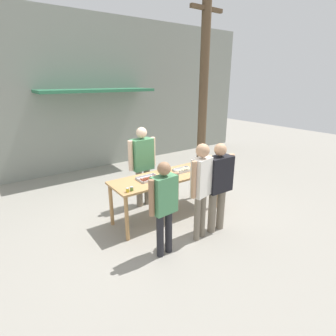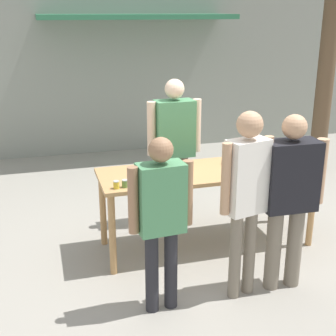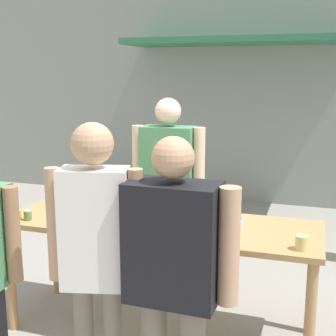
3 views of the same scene
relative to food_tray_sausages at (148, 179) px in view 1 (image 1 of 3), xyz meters
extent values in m
plane|color=gray|center=(0.44, -0.03, -0.90)|extent=(24.00, 24.00, 0.00)
cube|color=gray|center=(0.44, 3.97, 1.35)|extent=(12.00, 0.12, 4.50)
cube|color=#2D704C|center=(0.44, 3.42, 1.50)|extent=(3.20, 1.00, 0.08)
cube|color=tan|center=(0.44, -0.03, -0.03)|extent=(2.33, 0.78, 0.04)
cylinder|color=tan|center=(-0.66, -0.35, -0.48)|extent=(0.07, 0.07, 0.85)
cylinder|color=tan|center=(1.54, -0.35, -0.48)|extent=(0.07, 0.07, 0.85)
cylinder|color=tan|center=(-0.66, 0.30, -0.48)|extent=(0.07, 0.07, 0.85)
cylinder|color=tan|center=(1.54, 0.30, -0.48)|extent=(0.07, 0.07, 0.85)
cube|color=silver|center=(0.00, 0.00, -0.01)|extent=(0.41, 0.31, 0.01)
cube|color=silver|center=(0.00, -0.15, 0.01)|extent=(0.41, 0.01, 0.03)
cube|color=silver|center=(0.00, 0.15, 0.01)|extent=(0.41, 0.01, 0.03)
cube|color=silver|center=(-0.20, 0.00, 0.01)|extent=(0.01, 0.31, 0.03)
cube|color=silver|center=(0.20, 0.00, 0.01)|extent=(0.01, 0.31, 0.03)
cylinder|color=brown|center=(-0.17, 0.01, 0.01)|extent=(0.03, 0.13, 0.02)
cylinder|color=brown|center=(-0.13, 0.00, 0.01)|extent=(0.03, 0.14, 0.03)
cylinder|color=brown|center=(-0.09, -0.01, 0.01)|extent=(0.04, 0.13, 0.03)
cylinder|color=brown|center=(-0.05, 0.01, 0.01)|extent=(0.03, 0.11, 0.03)
cylinder|color=brown|center=(-0.02, -0.01, 0.01)|extent=(0.03, 0.13, 0.03)
cylinder|color=brown|center=(0.02, -0.01, 0.01)|extent=(0.03, 0.12, 0.03)
cylinder|color=brown|center=(0.06, 0.00, 0.00)|extent=(0.02, 0.13, 0.02)
cylinder|color=brown|center=(0.09, 0.00, 0.01)|extent=(0.04, 0.15, 0.03)
cylinder|color=brown|center=(0.13, 0.00, 0.01)|extent=(0.03, 0.13, 0.02)
cylinder|color=brown|center=(0.17, 0.00, 0.01)|extent=(0.04, 0.14, 0.03)
cube|color=silver|center=(0.85, 0.00, -0.01)|extent=(0.38, 0.26, 0.01)
cube|color=silver|center=(0.85, -0.13, 0.01)|extent=(0.38, 0.01, 0.03)
cube|color=silver|center=(0.85, 0.13, 0.01)|extent=(0.38, 0.01, 0.03)
cube|color=silver|center=(0.66, 0.00, 0.01)|extent=(0.01, 0.26, 0.03)
cube|color=silver|center=(1.03, 0.00, 0.01)|extent=(0.01, 0.26, 0.03)
ellipsoid|color=beige|center=(0.70, 0.00, 0.01)|extent=(0.06, 0.10, 0.04)
ellipsoid|color=beige|center=(0.76, 0.00, 0.01)|extent=(0.07, 0.11, 0.04)
ellipsoid|color=beige|center=(0.82, 0.00, 0.02)|extent=(0.08, 0.12, 0.05)
ellipsoid|color=beige|center=(0.87, 0.01, 0.02)|extent=(0.08, 0.13, 0.05)
ellipsoid|color=beige|center=(0.93, -0.01, 0.02)|extent=(0.06, 0.11, 0.05)
ellipsoid|color=beige|center=(0.99, 0.00, 0.01)|extent=(0.06, 0.10, 0.04)
cylinder|color=gold|center=(-0.60, -0.31, 0.02)|extent=(0.06, 0.06, 0.07)
cylinder|color=#B2B2B7|center=(-0.60, -0.31, 0.06)|extent=(0.06, 0.06, 0.01)
cylinder|color=#567A38|center=(-0.52, -0.30, 0.02)|extent=(0.06, 0.06, 0.07)
cylinder|color=#B2B2B7|center=(-0.52, -0.30, 0.06)|extent=(0.06, 0.06, 0.01)
cylinder|color=#DBC67A|center=(1.46, -0.29, 0.03)|extent=(0.09, 0.09, 0.09)
cylinder|color=#756B5B|center=(0.17, 0.68, -0.48)|extent=(0.14, 0.14, 0.84)
cylinder|color=#756B5B|center=(0.37, 0.69, -0.48)|extent=(0.14, 0.14, 0.84)
cube|color=#478456|center=(0.27, 0.69, 0.28)|extent=(0.46, 0.27, 0.67)
sphere|color=beige|center=(0.27, 0.69, 0.74)|extent=(0.23, 0.23, 0.23)
cylinder|color=beige|center=(-0.01, 0.68, 0.29)|extent=(0.10, 0.10, 0.64)
cylinder|color=beige|center=(0.55, 0.69, 0.29)|extent=(0.10, 0.10, 0.64)
cylinder|color=#232328|center=(-0.27, -1.03, -0.53)|extent=(0.12, 0.12, 0.75)
cylinder|color=#232328|center=(-0.44, -1.04, -0.53)|extent=(0.12, 0.12, 0.75)
cube|color=#478456|center=(-0.35, -1.04, 0.14)|extent=(0.40, 0.24, 0.59)
sphere|color=#936B4C|center=(-0.35, -1.04, 0.56)|extent=(0.20, 0.20, 0.20)
cylinder|color=#936B4C|center=(-0.12, -1.02, 0.16)|extent=(0.09, 0.09, 0.56)
cylinder|color=#936B4C|center=(-0.59, -1.05, 0.16)|extent=(0.09, 0.09, 0.56)
cylinder|color=#756B5B|center=(0.95, -1.01, -0.50)|extent=(0.14, 0.14, 0.80)
cylinder|color=#756B5B|center=(0.73, -1.00, -0.50)|extent=(0.14, 0.14, 0.80)
cube|color=black|center=(0.84, -1.00, 0.21)|extent=(0.48, 0.28, 0.63)
sphere|color=tan|center=(0.84, -1.00, 0.66)|extent=(0.22, 0.22, 0.22)
cylinder|color=tan|center=(1.13, -1.01, 0.23)|extent=(0.11, 0.11, 0.60)
cylinder|color=tan|center=(0.55, -0.99, 0.23)|extent=(0.11, 0.11, 0.60)
cylinder|color=#756B5B|center=(0.49, -1.00, -0.49)|extent=(0.11, 0.11, 0.83)
cylinder|color=#756B5B|center=(0.33, -1.04, -0.49)|extent=(0.11, 0.11, 0.83)
cube|color=silver|center=(0.41, -1.02, 0.25)|extent=(0.40, 0.28, 0.65)
sphere|color=tan|center=(0.41, -1.02, 0.71)|extent=(0.22, 0.22, 0.22)
cylinder|color=tan|center=(0.62, -0.97, 0.27)|extent=(0.08, 0.08, 0.62)
cylinder|color=tan|center=(0.19, -1.08, 0.27)|extent=(0.08, 0.08, 0.62)
cylinder|color=brown|center=(3.00, 1.81, 1.64)|extent=(0.26, 0.26, 5.08)
cube|color=brown|center=(3.00, 1.81, 3.57)|extent=(1.10, 0.10, 0.10)
camera|label=1|loc=(-2.40, -4.00, 1.78)|focal=28.00mm
camera|label=2|loc=(-1.26, -4.45, 1.60)|focal=50.00mm
camera|label=3|loc=(1.51, -3.17, 1.07)|focal=50.00mm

